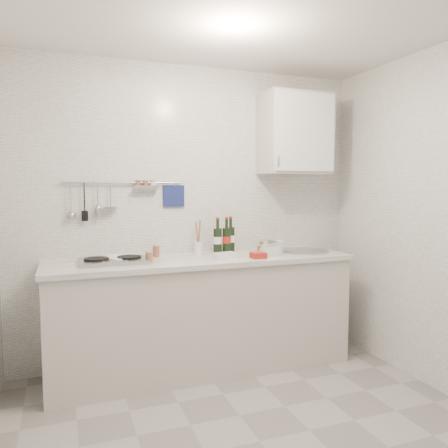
% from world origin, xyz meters
% --- Properties ---
extents(floor, '(3.00, 3.00, 0.00)m').
position_xyz_m(floor, '(0.00, 0.00, 0.00)').
color(floor, slate).
rests_on(floor, ground).
extents(back_wall, '(3.00, 0.02, 2.50)m').
position_xyz_m(back_wall, '(0.00, 1.40, 1.25)').
color(back_wall, silver).
rests_on(back_wall, floor).
extents(counter, '(2.44, 0.64, 0.96)m').
position_xyz_m(counter, '(0.01, 1.10, 0.43)').
color(counter, '#BAB3AC').
rests_on(counter, floor).
extents(wall_rail, '(0.98, 0.09, 0.34)m').
position_xyz_m(wall_rail, '(-0.60, 1.37, 1.43)').
color(wall_rail, '#93969B').
rests_on(wall_rail, back_wall).
extents(wall_cabinet, '(0.60, 0.38, 0.70)m').
position_xyz_m(wall_cabinet, '(0.90, 1.22, 1.95)').
color(wall_cabinet, '#BAB3AC').
rests_on(wall_cabinet, back_wall).
extents(plate_stack_hob, '(0.28, 0.28, 0.04)m').
position_xyz_m(plate_stack_hob, '(-0.64, 1.16, 0.94)').
color(plate_stack_hob, '#4E71B2').
rests_on(plate_stack_hob, counter).
extents(plate_stack_sink, '(0.23, 0.22, 0.11)m').
position_xyz_m(plate_stack_sink, '(0.61, 1.08, 0.97)').
color(plate_stack_sink, white).
rests_on(plate_stack_sink, counter).
extents(wine_bottles, '(0.21, 0.14, 0.31)m').
position_xyz_m(wine_bottles, '(0.25, 1.24, 1.07)').
color(wine_bottles, black).
rests_on(wine_bottles, counter).
extents(butter_dish, '(0.19, 0.12, 0.05)m').
position_xyz_m(butter_dish, '(0.14, 0.96, 0.95)').
color(butter_dish, white).
rests_on(butter_dish, counter).
extents(strawberry_punnet, '(0.11, 0.11, 0.05)m').
position_xyz_m(strawberry_punnet, '(0.41, 0.92, 0.94)').
color(strawberry_punnet, red).
rests_on(strawberry_punnet, counter).
extents(utensil_crock, '(0.07, 0.07, 0.29)m').
position_xyz_m(utensil_crock, '(0.01, 1.25, 0.99)').
color(utensil_crock, white).
rests_on(utensil_crock, counter).
extents(jar_a, '(0.06, 0.06, 0.09)m').
position_xyz_m(jar_a, '(-0.34, 1.29, 0.97)').
color(jar_a, brown).
rests_on(jar_a, counter).
extents(jar_b, '(0.06, 0.06, 0.09)m').
position_xyz_m(jar_b, '(0.62, 1.27, 0.96)').
color(jar_b, brown).
rests_on(jar_b, counter).
extents(jar_c, '(0.06, 0.06, 0.07)m').
position_xyz_m(jar_c, '(0.55, 1.17, 0.96)').
color(jar_c, brown).
rests_on(jar_c, counter).
extents(jar_d, '(0.06, 0.06, 0.08)m').
position_xyz_m(jar_d, '(-0.44, 1.03, 0.96)').
color(jar_d, brown).
rests_on(jar_d, counter).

